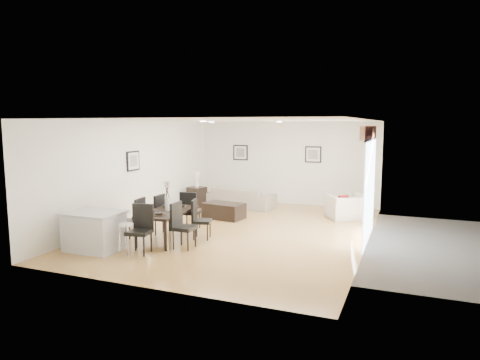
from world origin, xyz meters
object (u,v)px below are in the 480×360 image
at_px(dining_chair_efar, 198,217).
at_px(dining_chair_head, 141,226).
at_px(dining_table, 168,214).
at_px(kitchen_island, 94,231).
at_px(sofa, 240,197).
at_px(dining_chair_wfar, 156,212).
at_px(bar_stool, 126,228).
at_px(dining_chair_foot, 190,209).
at_px(side_table, 197,197).
at_px(armchair, 347,207).
at_px(dining_chair_enear, 181,223).
at_px(dining_chair_wnear, 136,218).
at_px(coffee_table, 224,211).

height_order(dining_chair_efar, dining_chair_head, dining_chair_head).
distance_m(dining_table, kitchen_island, 1.60).
xyz_separation_m(sofa, dining_chair_wfar, (-0.65, -3.81, 0.21)).
xyz_separation_m(dining_table, bar_stool, (-0.22, -1.22, -0.07)).
xyz_separation_m(dining_chair_head, bar_stool, (-0.20, -0.21, -0.01)).
relative_size(dining_chair_foot, bar_stool, 1.53).
relative_size(dining_table, dining_chair_efar, 1.86).
height_order(side_table, bar_stool, same).
bearing_deg(sofa, dining_chair_efar, 103.25).
xyz_separation_m(armchair, kitchen_island, (-4.46, -4.98, 0.07)).
bearing_deg(dining_chair_wfar, sofa, 170.33).
height_order(sofa, side_table, sofa).
bearing_deg(dining_chair_head, sofa, 79.53).
bearing_deg(dining_chair_enear, bar_stool, 134.76).
distance_m(sofa, dining_chair_wnear, 4.67).
bearing_deg(dining_chair_wfar, bar_stool, 12.20).
relative_size(dining_chair_head, coffee_table, 0.92).
distance_m(dining_chair_foot, coffee_table, 1.58).
height_order(armchair, dining_chair_head, dining_chair_head).
xyz_separation_m(dining_table, dining_chair_efar, (0.58, 0.39, -0.11)).
bearing_deg(side_table, dining_chair_wnear, -80.85).
xyz_separation_m(side_table, bar_stool, (1.02, -5.00, 0.23)).
relative_size(kitchen_island, bar_stool, 1.86).
bearing_deg(sofa, armchair, 178.00).
height_order(dining_chair_head, side_table, dining_chair_head).
xyz_separation_m(sofa, coffee_table, (0.18, -1.68, -0.10)).
xyz_separation_m(dining_chair_enear, dining_chair_foot, (-0.56, 1.42, -0.00)).
bearing_deg(coffee_table, dining_chair_wnear, -97.69).
distance_m(sofa, coffee_table, 1.69).
distance_m(armchair, dining_chair_enear, 5.07).
xyz_separation_m(dining_chair_head, coffee_table, (0.27, 3.54, -0.34)).
bearing_deg(side_table, dining_chair_head, -75.62).
relative_size(armchair, dining_chair_wfar, 1.10).
distance_m(dining_chair_wnear, bar_stool, 0.89).
bearing_deg(dining_chair_efar, dining_chair_enear, 164.12).
xyz_separation_m(dining_chair_wnear, dining_chair_foot, (0.58, 1.40, -0.01)).
distance_m(dining_chair_foot, side_table, 3.06).
bearing_deg(kitchen_island, dining_table, 48.78).
relative_size(sofa, bar_stool, 3.45).
bearing_deg(coffee_table, dining_chair_enear, -75.94).
height_order(dining_table, dining_chair_enear, dining_chair_enear).
xyz_separation_m(dining_chair_enear, dining_chair_head, (-0.58, -0.59, 0.01)).
relative_size(dining_chair_head, side_table, 1.58).
bearing_deg(bar_stool, dining_table, 79.88).
height_order(armchair, bar_stool, armchair).
bearing_deg(dining_chair_foot, dining_chair_wfar, 36.39).
xyz_separation_m(kitchen_island, bar_stool, (0.80, 0.00, 0.13)).
bearing_deg(dining_chair_foot, kitchen_island, 55.87).
height_order(dining_chair_head, coffee_table, dining_chair_head).
height_order(dining_chair_wfar, side_table, dining_chair_wfar).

